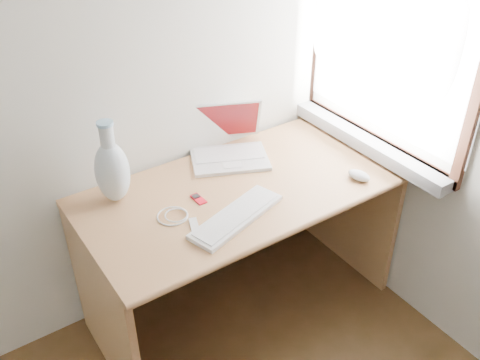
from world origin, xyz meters
TOP-DOWN VIEW (x-y plane):
  - window at (1.72, 1.30)m, footprint 0.11×0.99m
  - desk at (1.03, 1.46)m, footprint 1.41×0.70m
  - laptop at (1.11, 1.63)m, footprint 0.42×0.42m
  - external_keyboard at (0.89, 1.20)m, footprint 0.46×0.25m
  - mouse at (1.49, 1.13)m, footprint 0.09×0.12m
  - ipod at (0.82, 1.40)m, footprint 0.04×0.08m
  - cable_coil at (0.68, 1.36)m, footprint 0.14×0.14m
  - remote at (0.72, 1.26)m, footprint 0.06×0.09m
  - vase at (0.54, 1.60)m, footprint 0.14×0.14m

SIDE VIEW (x-z plane):
  - desk at x=1.03m, z-range 0.16..0.90m
  - remote at x=0.72m, z-range 0.74..0.75m
  - cable_coil at x=0.68m, z-range 0.74..0.75m
  - ipod at x=0.82m, z-range 0.74..0.75m
  - external_keyboard at x=0.89m, z-range 0.74..0.76m
  - mouse at x=1.49m, z-range 0.74..0.78m
  - laptop at x=1.11m, z-range 0.68..0.92m
  - vase at x=0.54m, z-range 0.71..1.07m
  - window at x=1.72m, z-range 0.72..1.83m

